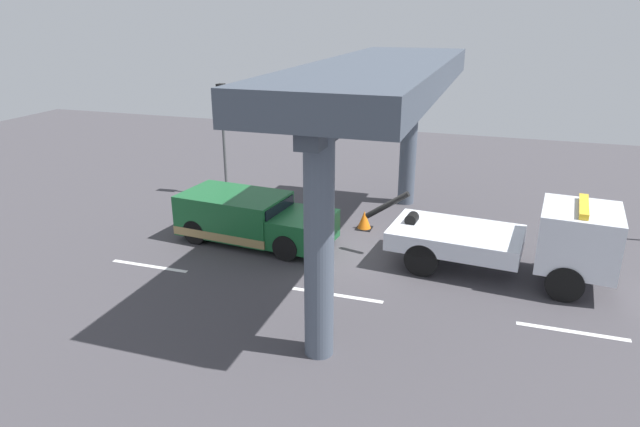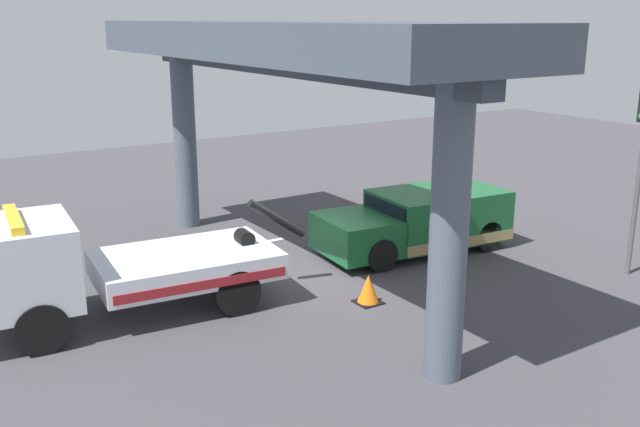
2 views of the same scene
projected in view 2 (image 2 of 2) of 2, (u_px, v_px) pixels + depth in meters
ground_plane at (296, 279)px, 17.26m from camera, size 60.00×40.00×0.10m
lane_stripe_west at (409, 214)px, 22.72m from camera, size 2.60×0.16×0.01m
lane_stripe_mid at (242, 246)px, 19.56m from camera, size 2.60×0.16×0.01m
lane_stripe_east at (11, 290)px, 16.40m from camera, size 2.60×0.16×0.01m
tow_truck_white at (94, 266)px, 14.46m from camera, size 7.33×2.93×2.46m
towed_van_green at (420, 222)px, 19.10m from camera, size 5.37×2.64×1.58m
overpass_structure at (278, 56)px, 15.62m from camera, size 3.60×13.25×6.02m
traffic_cone_orange at (368, 290)px, 15.60m from camera, size 0.55×0.55×0.66m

